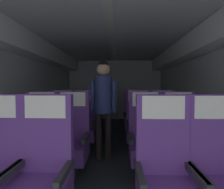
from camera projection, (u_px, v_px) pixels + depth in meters
name	position (u px, v px, depth m)	size (l,w,h in m)	color
ground	(111.00, 153.00, 3.20)	(3.69, 7.06, 0.02)	#23282D
fuselage_shell	(112.00, 66.00, 3.39)	(3.57, 6.71, 2.22)	silver
seat_a_left_aisle	(42.00, 174.00, 1.47)	(0.49, 0.50, 1.14)	#38383D
seat_a_right_aisle	(220.00, 176.00, 1.44)	(0.49, 0.50, 1.14)	#38383D
seat_a_right_window	(165.00, 176.00, 1.43)	(0.49, 0.50, 1.14)	#38383D
seat_b_left_window	(40.00, 139.00, 2.43)	(0.49, 0.50, 1.14)	#38383D
seat_b_left_aisle	(72.00, 140.00, 2.42)	(0.49, 0.50, 1.14)	#38383D
seat_b_right_aisle	(180.00, 141.00, 2.36)	(0.49, 0.50, 1.14)	#38383D
seat_b_right_window	(146.00, 140.00, 2.40)	(0.49, 0.50, 1.14)	#38383D
seat_c_left_window	(62.00, 125.00, 3.37)	(0.49, 0.50, 1.14)	#38383D
seat_c_left_aisle	(84.00, 125.00, 3.36)	(0.49, 0.50, 1.14)	#38383D
seat_c_right_aisle	(163.00, 125.00, 3.32)	(0.49, 0.50, 1.14)	#38383D
seat_c_right_window	(138.00, 125.00, 3.32)	(0.49, 0.50, 1.14)	#38383D
seat_d_left_window	(73.00, 116.00, 4.32)	(0.49, 0.50, 1.14)	#38383D
seat_d_left_aisle	(92.00, 116.00, 4.30)	(0.49, 0.50, 1.14)	#38383D
seat_d_right_aisle	(153.00, 117.00, 4.26)	(0.49, 0.50, 1.14)	#38383D
seat_d_right_window	(133.00, 117.00, 4.29)	(0.49, 0.50, 1.14)	#38383D
flight_attendant	(103.00, 99.00, 2.88)	(0.43, 0.28, 1.64)	black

